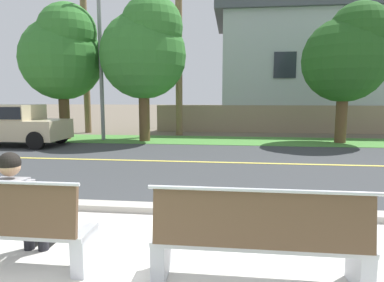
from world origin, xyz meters
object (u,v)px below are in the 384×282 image
at_px(bench_right, 259,240).
at_px(streetlamp, 102,38).
at_px(shade_tree_far_left, 63,53).
at_px(shade_tree_centre, 348,54).
at_px(shade_tree_left, 145,49).
at_px(seated_person_grey, 18,203).
at_px(car_beige_near, 8,123).

distance_m(bench_right, streetlamp, 12.65).
xyz_separation_m(streetlamp, shade_tree_far_left, (-1.64, -0.17, -0.58)).
bearing_deg(shade_tree_centre, bench_right, -111.29).
bearing_deg(shade_tree_left, streetlamp, 170.10).
bearing_deg(shade_tree_far_left, shade_tree_left, -2.74).
height_order(streetlamp, shade_tree_far_left, streetlamp).
xyz_separation_m(seated_person_grey, shade_tree_far_left, (-4.76, 10.32, 2.98)).
relative_size(seated_person_grey, car_beige_near, 0.29).
xyz_separation_m(bench_right, shade_tree_far_left, (-7.32, 10.49, 3.19)).
bearing_deg(seated_person_grey, car_beige_near, 126.01).
height_order(bench_right, seated_person_grey, seated_person_grey).
bearing_deg(shade_tree_centre, car_beige_near, -170.35).
bearing_deg(bench_right, car_beige_near, 135.39).
height_order(shade_tree_far_left, shade_tree_left, shade_tree_left).
height_order(bench_right, shade_tree_left, shade_tree_left).
distance_m(streetlamp, shade_tree_centre, 9.87).
bearing_deg(streetlamp, bench_right, -61.94).
xyz_separation_m(shade_tree_far_left, shade_tree_left, (3.58, -0.17, 0.08)).
distance_m(shade_tree_far_left, shade_tree_left, 3.58).
distance_m(shade_tree_left, shade_tree_centre, 7.91).
relative_size(seated_person_grey, streetlamp, 0.17).
height_order(seated_person_grey, car_beige_near, car_beige_near).
height_order(shade_tree_left, shade_tree_centre, shade_tree_left).
xyz_separation_m(bench_right, seated_person_grey, (-2.56, 0.17, 0.21)).
relative_size(streetlamp, shade_tree_left, 1.29).
distance_m(shade_tree_far_left, shade_tree_centre, 11.48).
bearing_deg(shade_tree_centre, seated_person_grey, -122.64).
xyz_separation_m(seated_person_grey, shade_tree_centre, (6.72, 10.49, 2.80)).
xyz_separation_m(shade_tree_far_left, shade_tree_centre, (11.48, 0.17, -0.18)).
bearing_deg(shade_tree_far_left, shade_tree_centre, 0.85).
xyz_separation_m(seated_person_grey, shade_tree_left, (-1.18, 10.15, 3.06)).
bearing_deg(bench_right, shade_tree_centre, 68.71).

